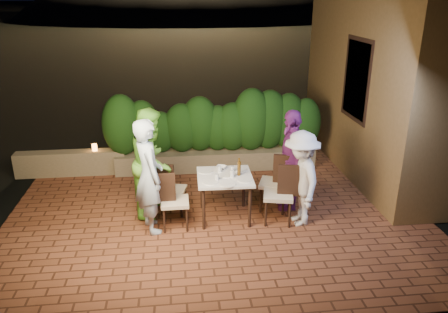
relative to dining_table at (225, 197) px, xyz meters
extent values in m
plane|color=black|center=(-0.13, -0.11, -0.40)|extent=(400.00, 400.00, 0.00)
cube|color=brown|center=(-0.13, 0.39, -0.45)|extent=(7.00, 6.00, 0.15)
cube|color=brown|center=(3.47, 1.89, 2.12)|extent=(1.60, 5.00, 5.00)
cube|color=black|center=(2.69, 1.39, 1.62)|extent=(0.08, 1.00, 1.40)
cube|color=black|center=(2.68, 1.39, 1.62)|extent=(0.06, 1.15, 1.55)
cube|color=#7C6E4F|center=(0.07, 2.19, -0.17)|extent=(4.20, 0.55, 0.40)
cube|color=#7C6E4F|center=(-2.93, 2.19, -0.12)|extent=(2.20, 0.30, 0.50)
ellipsoid|color=black|center=(1.87, 59.89, -4.38)|extent=(52.00, 40.00, 22.00)
cylinder|color=white|center=(-0.25, -0.23, 0.38)|extent=(0.24, 0.24, 0.01)
cylinder|color=white|center=(-0.29, 0.22, 0.38)|extent=(0.24, 0.24, 0.01)
cylinder|color=white|center=(0.29, -0.21, 0.38)|extent=(0.23, 0.23, 0.01)
cylinder|color=white|center=(0.30, 0.22, 0.38)|extent=(0.20, 0.20, 0.01)
cylinder|color=white|center=(0.03, 0.01, 0.38)|extent=(0.22, 0.22, 0.01)
cylinder|color=white|center=(0.01, -0.35, 0.38)|extent=(0.24, 0.24, 0.01)
cylinder|color=silver|center=(-0.14, -0.15, 0.43)|extent=(0.06, 0.06, 0.10)
cylinder|color=silver|center=(-0.06, 0.18, 0.43)|extent=(0.06, 0.06, 0.11)
cylinder|color=silver|center=(0.11, -0.06, 0.43)|extent=(0.07, 0.07, 0.11)
cylinder|color=silver|center=(0.15, 0.16, 0.42)|extent=(0.06, 0.06, 0.10)
imported|color=white|center=(-0.02, 0.33, 0.40)|extent=(0.22, 0.22, 0.04)
imported|color=#ACC5DD|center=(-1.20, -0.25, 0.53)|extent=(0.63, 0.77, 1.82)
imported|color=#7DDE45|center=(-1.17, 0.35, 0.54)|extent=(0.85, 1.00, 1.83)
imported|color=silver|center=(1.17, -0.32, 0.41)|extent=(0.63, 1.04, 1.56)
imported|color=#782879|center=(1.16, 0.27, 0.50)|extent=(0.49, 1.05, 1.76)
cylinder|color=orange|center=(-2.43, 2.19, 0.20)|extent=(0.10, 0.10, 0.14)
camera|label=1|loc=(-0.76, -6.46, 3.17)|focal=35.00mm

